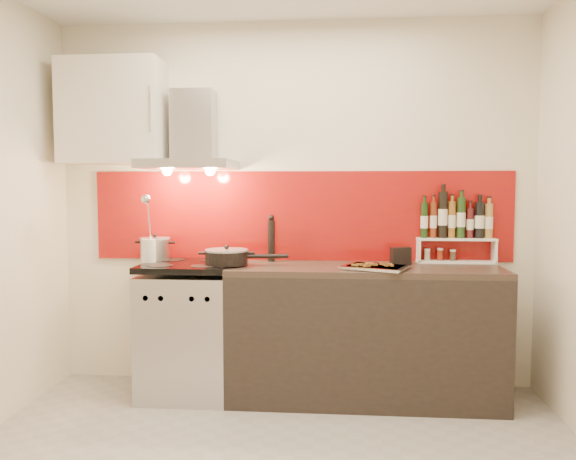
# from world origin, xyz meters

# --- Properties ---
(back_wall) EXTENTS (3.40, 0.02, 2.60)m
(back_wall) POSITION_xyz_m (0.00, 1.40, 1.30)
(back_wall) COLOR silver
(back_wall) RESTS_ON ground
(backsplash) EXTENTS (3.00, 0.02, 0.64)m
(backsplash) POSITION_xyz_m (0.05, 1.39, 1.22)
(backsplash) COLOR #941308
(backsplash) RESTS_ON back_wall
(range_stove) EXTENTS (0.60, 0.60, 0.91)m
(range_stove) POSITION_xyz_m (-0.70, 1.10, 0.44)
(range_stove) COLOR #B7B7BA
(range_stove) RESTS_ON ground
(counter) EXTENTS (1.80, 0.60, 0.90)m
(counter) POSITION_xyz_m (0.50, 1.10, 0.45)
(counter) COLOR black
(counter) RESTS_ON ground
(range_hood) EXTENTS (0.62, 0.50, 0.61)m
(range_hood) POSITION_xyz_m (-0.70, 1.24, 1.74)
(range_hood) COLOR #B7B7BA
(range_hood) RESTS_ON back_wall
(upper_cabinet) EXTENTS (0.70, 0.35, 0.72)m
(upper_cabinet) POSITION_xyz_m (-1.25, 1.22, 1.95)
(upper_cabinet) COLOR beige
(upper_cabinet) RESTS_ON back_wall
(stock_pot) EXTENTS (0.21, 0.21, 0.18)m
(stock_pot) POSITION_xyz_m (-0.98, 1.26, 0.99)
(stock_pot) COLOR #B7B7BA
(stock_pot) RESTS_ON range_stove
(saute_pan) EXTENTS (0.56, 0.29, 0.13)m
(saute_pan) POSITION_xyz_m (-0.41, 1.04, 0.96)
(saute_pan) COLOR black
(saute_pan) RESTS_ON range_stove
(utensil_jar) EXTENTS (0.10, 0.15, 0.48)m
(utensil_jar) POSITION_xyz_m (-0.98, 1.11, 1.04)
(utensil_jar) COLOR silver
(utensil_jar) RESTS_ON range_stove
(pepper_mill) EXTENTS (0.05, 0.05, 0.33)m
(pepper_mill) POSITION_xyz_m (-0.15, 1.30, 1.06)
(pepper_mill) COLOR black
(pepper_mill) RESTS_ON counter
(step_shelf) EXTENTS (0.54, 0.15, 0.50)m
(step_shelf) POSITION_xyz_m (1.14, 1.33, 1.13)
(step_shelf) COLOR white
(step_shelf) RESTS_ON counter
(caddy_box) EXTENTS (0.15, 0.11, 0.12)m
(caddy_box) POSITION_xyz_m (0.75, 1.20, 0.96)
(caddy_box) COLOR black
(caddy_box) RESTS_ON counter
(baking_tray) EXTENTS (0.49, 0.43, 0.03)m
(baking_tray) POSITION_xyz_m (0.56, 0.97, 0.92)
(baking_tray) COLOR silver
(baking_tray) RESTS_ON counter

